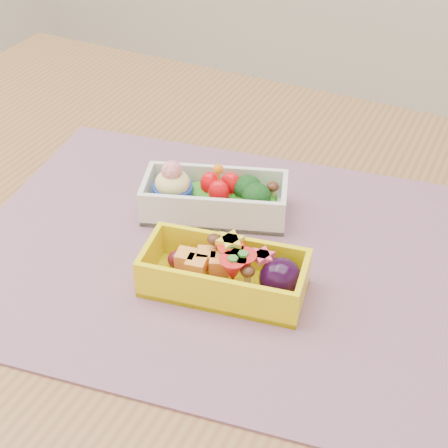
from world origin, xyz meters
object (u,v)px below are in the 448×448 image
at_px(table, 230,297).
at_px(bento_yellow, 228,272).
at_px(placemat, 216,252).
at_px(bento_white, 214,197).

distance_m(table, bento_yellow, 0.16).
height_order(placemat, bento_yellow, bento_yellow).
bearing_deg(placemat, bento_white, 118.33).
height_order(table, bento_white, bento_white).
xyz_separation_m(placemat, bento_yellow, (0.04, -0.05, 0.03)).
relative_size(table, bento_white, 6.57).
distance_m(table, placemat, 0.11).
bearing_deg(bento_white, placemat, -81.15).
xyz_separation_m(bento_white, bento_yellow, (0.07, -0.11, 0.00)).
bearing_deg(bento_white, bento_yellow, -76.78).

